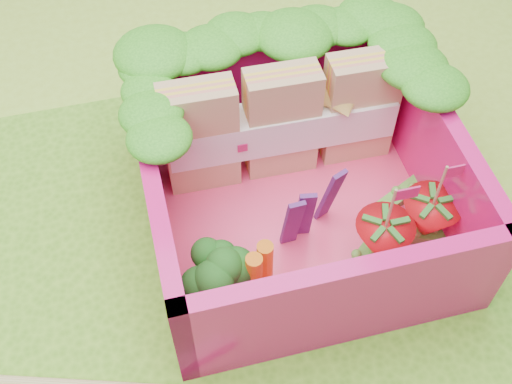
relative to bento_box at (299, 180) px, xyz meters
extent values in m
plane|color=#9CCB39|center=(-0.38, -0.31, -0.31)|extent=(14.00, 14.00, 0.00)
cube|color=#5CA525|center=(-0.38, -0.31, -0.29)|extent=(2.60, 2.60, 0.03)
cube|color=#FF4175|center=(0.00, 0.00, -0.25)|extent=(1.30, 1.30, 0.05)
cube|color=#DF1270|center=(0.00, 0.61, 0.00)|extent=(1.30, 0.07, 0.55)
cube|color=#DF1270|center=(0.00, -0.61, 0.00)|extent=(1.30, 0.07, 0.55)
cube|color=#DF1270|center=(-0.62, 0.00, 0.00)|extent=(0.07, 1.30, 0.55)
cube|color=#DF1270|center=(0.61, 0.00, 0.00)|extent=(0.07, 1.30, 0.55)
ellipsoid|color=#258317|center=(-0.50, 0.58, 0.33)|extent=(0.30, 0.30, 0.11)
ellipsoid|color=#258317|center=(-0.38, 0.58, 0.33)|extent=(0.30, 0.30, 0.11)
ellipsoid|color=#258317|center=(-0.25, 0.58, 0.33)|extent=(0.30, 0.30, 0.11)
ellipsoid|color=#258317|center=(-0.12, 0.58, 0.33)|extent=(0.30, 0.30, 0.11)
ellipsoid|color=#258317|center=(0.00, 0.58, 0.33)|extent=(0.30, 0.30, 0.11)
ellipsoid|color=#258317|center=(0.12, 0.58, 0.33)|extent=(0.30, 0.30, 0.11)
ellipsoid|color=#258317|center=(0.25, 0.58, 0.33)|extent=(0.30, 0.30, 0.11)
ellipsoid|color=#258317|center=(0.38, 0.58, 0.33)|extent=(0.30, 0.30, 0.11)
ellipsoid|color=#258317|center=(0.50, 0.58, 0.33)|extent=(0.30, 0.30, 0.11)
ellipsoid|color=#258317|center=(-0.58, 0.10, 0.33)|extent=(0.27, 0.27, 0.10)
ellipsoid|color=#258317|center=(-0.58, 0.24, 0.33)|extent=(0.27, 0.27, 0.10)
ellipsoid|color=#258317|center=(-0.58, 0.38, 0.33)|extent=(0.27, 0.27, 0.10)
ellipsoid|color=#258317|center=(-0.58, 0.52, 0.33)|extent=(0.27, 0.27, 0.10)
ellipsoid|color=#258317|center=(0.58, 0.10, 0.33)|extent=(0.27, 0.27, 0.10)
ellipsoid|color=#258317|center=(0.58, 0.24, 0.33)|extent=(0.27, 0.27, 0.10)
ellipsoid|color=#258317|center=(0.58, 0.38, 0.33)|extent=(0.27, 0.27, 0.10)
ellipsoid|color=#258317|center=(0.58, 0.52, 0.33)|extent=(0.27, 0.27, 0.10)
cube|color=tan|center=(-0.37, 0.29, 0.06)|extent=(0.33, 0.16, 0.58)
cube|color=tan|center=(0.00, 0.29, 0.06)|extent=(0.33, 0.16, 0.58)
cube|color=tan|center=(0.37, 0.29, 0.06)|extent=(0.33, 0.16, 0.58)
cube|color=white|center=(0.00, 0.29, 0.03)|extent=(1.05, 0.20, 0.20)
cylinder|color=#539146|center=(-0.44, -0.34, -0.15)|extent=(0.12, 0.12, 0.15)
ellipsoid|color=#134816|center=(-0.44, -0.34, -0.02)|extent=(0.34, 0.34, 0.12)
cylinder|color=orange|center=(-0.29, -0.37, -0.08)|extent=(0.07, 0.07, 0.29)
cylinder|color=orange|center=(-0.23, -0.31, -0.10)|extent=(0.07, 0.07, 0.26)
cube|color=#541B60|center=(-0.08, -0.19, -0.04)|extent=(0.07, 0.02, 0.38)
cube|color=#541B60|center=(-0.02, -0.16, -0.04)|extent=(0.07, 0.03, 0.38)
cube|color=#541B60|center=(0.12, -0.09, -0.04)|extent=(0.07, 0.05, 0.38)
cone|color=red|center=(0.27, -0.33, -0.10)|extent=(0.25, 0.25, 0.25)
cylinder|color=tan|center=(0.27, -0.33, 0.14)|extent=(0.01, 0.01, 0.24)
cube|color=#CC2269|center=(0.32, -0.33, 0.22)|extent=(0.10, 0.01, 0.06)
cone|color=red|center=(0.50, -0.27, -0.10)|extent=(0.25, 0.25, 0.25)
cylinder|color=tan|center=(0.50, -0.27, 0.14)|extent=(0.01, 0.01, 0.24)
cube|color=#CC2269|center=(0.55, -0.27, 0.22)|extent=(0.10, 0.01, 0.06)
cube|color=#56B83A|center=(0.50, -0.05, -0.20)|extent=(0.32, 0.20, 0.05)
cube|color=#56B83A|center=(0.50, -0.29, -0.20)|extent=(0.32, 0.18, 0.05)
cube|color=#56B83A|center=(0.21, -0.32, -0.20)|extent=(0.29, 0.26, 0.05)
camera|label=1|loc=(-0.60, -1.62, 2.17)|focal=45.00mm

